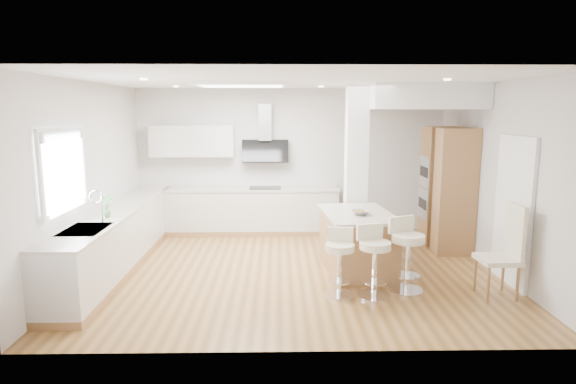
{
  "coord_description": "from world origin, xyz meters",
  "views": [
    {
      "loc": [
        -0.23,
        -6.98,
        2.4
      ],
      "look_at": [
        -0.09,
        0.4,
        1.13
      ],
      "focal_mm": 30.0,
      "sensor_mm": 36.0,
      "label": 1
    }
  ],
  "objects_px": {
    "bar_stool_b": "(374,257)",
    "peninsula": "(357,241)",
    "bar_stool_c": "(407,251)",
    "bar_stool_a": "(340,258)",
    "dining_chair": "(506,248)"
  },
  "relations": [
    {
      "from": "bar_stool_b",
      "to": "peninsula",
      "type": "bearing_deg",
      "value": 75.05
    },
    {
      "from": "bar_stool_c",
      "to": "bar_stool_a",
      "type": "bearing_deg",
      "value": 165.33
    },
    {
      "from": "peninsula",
      "to": "bar_stool_c",
      "type": "xyz_separation_m",
      "value": [
        0.52,
        -0.85,
        0.11
      ]
    },
    {
      "from": "peninsula",
      "to": "bar_stool_b",
      "type": "xyz_separation_m",
      "value": [
        0.05,
        -1.03,
        0.08
      ]
    },
    {
      "from": "bar_stool_b",
      "to": "bar_stool_a",
      "type": "bearing_deg",
      "value": 153.34
    },
    {
      "from": "peninsula",
      "to": "bar_stool_c",
      "type": "relative_size",
      "value": 1.56
    },
    {
      "from": "bar_stool_a",
      "to": "bar_stool_b",
      "type": "height_order",
      "value": "bar_stool_b"
    },
    {
      "from": "bar_stool_b",
      "to": "dining_chair",
      "type": "xyz_separation_m",
      "value": [
        1.7,
        -0.01,
        0.12
      ]
    },
    {
      "from": "bar_stool_b",
      "to": "bar_stool_c",
      "type": "bearing_deg",
      "value": 3.54
    },
    {
      "from": "bar_stool_c",
      "to": "peninsula",
      "type": "bearing_deg",
      "value": 99.59
    },
    {
      "from": "bar_stool_b",
      "to": "bar_stool_c",
      "type": "height_order",
      "value": "bar_stool_c"
    },
    {
      "from": "bar_stool_a",
      "to": "bar_stool_b",
      "type": "distance_m",
      "value": 0.44
    },
    {
      "from": "peninsula",
      "to": "bar_stool_c",
      "type": "bearing_deg",
      "value": -63.71
    },
    {
      "from": "bar_stool_a",
      "to": "bar_stool_b",
      "type": "xyz_separation_m",
      "value": [
        0.43,
        -0.07,
        0.03
      ]
    },
    {
      "from": "bar_stool_b",
      "to": "dining_chair",
      "type": "height_order",
      "value": "dining_chair"
    }
  ]
}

